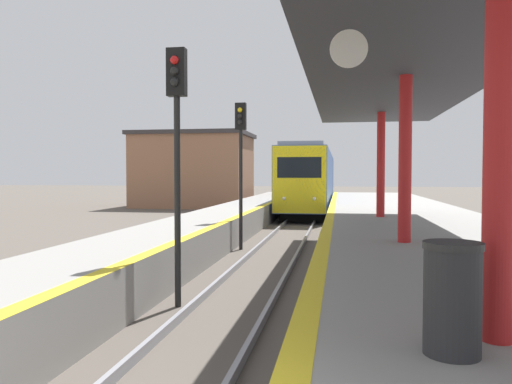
% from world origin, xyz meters
% --- Properties ---
extents(train, '(2.74, 23.90, 4.23)m').
position_xyz_m(train, '(0.00, 34.36, 2.15)').
color(train, black).
rests_on(train, ground).
extents(signal_near, '(0.36, 0.31, 4.92)m').
position_xyz_m(signal_near, '(-1.06, 6.89, 3.42)').
color(signal_near, black).
rests_on(signal_near, ground).
extents(signal_mid, '(0.36, 0.31, 4.92)m').
position_xyz_m(signal_mid, '(-1.29, 14.19, 3.42)').
color(signal_mid, black).
rests_on(signal_mid, ground).
extents(station_canopy, '(4.40, 20.23, 3.94)m').
position_xyz_m(station_canopy, '(3.44, 9.38, 4.75)').
color(station_canopy, red).
rests_on(station_canopy, platform_right).
extents(trash_bin, '(0.50, 0.50, 0.96)m').
position_xyz_m(trash_bin, '(2.95, 2.20, 1.50)').
color(trash_bin, '#262628').
rests_on(trash_bin, platform_right).
extents(station_building, '(8.81, 6.66, 5.74)m').
position_xyz_m(station_building, '(-9.25, 35.35, 2.89)').
color(station_building, '#9E6B4C').
rests_on(station_building, ground).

